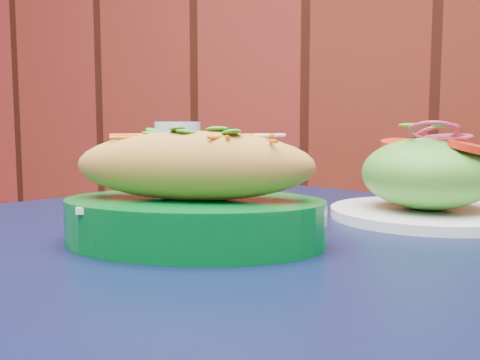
% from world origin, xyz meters
% --- Properties ---
extents(cafe_table, '(1.06, 1.06, 0.75)m').
position_xyz_m(cafe_table, '(0.22, 1.80, 0.66)').
color(cafe_table, black).
rests_on(cafe_table, ground).
extents(banh_mi_basket, '(0.29, 0.22, 0.12)m').
position_xyz_m(banh_mi_basket, '(0.19, 1.73, 0.80)').
color(banh_mi_basket, '#005B1D').
rests_on(banh_mi_basket, cafe_table).
extents(salad_plate, '(0.24, 0.24, 0.12)m').
position_xyz_m(salad_plate, '(0.40, 1.96, 0.80)').
color(salad_plate, white).
rests_on(salad_plate, cafe_table).
extents(water_glass, '(0.08, 0.08, 0.12)m').
position_xyz_m(water_glass, '(0.01, 2.05, 0.81)').
color(water_glass, silver).
rests_on(water_glass, cafe_table).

